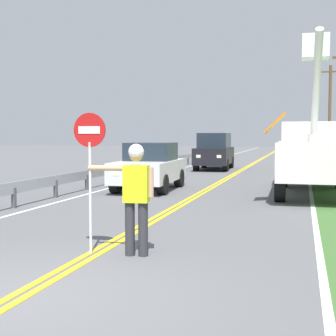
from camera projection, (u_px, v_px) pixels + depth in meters
ground_plane at (13, 300)px, 5.74m from camera, size 160.00×160.00×0.00m
centerline_yellow_left at (234, 173)px, 24.98m from camera, size 0.11×110.00×0.01m
centerline_yellow_right at (238, 173)px, 24.93m from camera, size 0.11×110.00×0.01m
edge_line_right at (308, 175)px, 23.98m from camera, size 0.12×110.00×0.01m
edge_line_left at (169, 172)px, 25.92m from camera, size 0.12×110.00×0.01m
flagger_worker at (136, 192)px, 7.80m from camera, size 1.08×0.28×1.83m
stop_sign_paddle at (90, 151)px, 7.88m from camera, size 0.56×0.04×2.33m
utility_bucket_truck at (314, 152)px, 16.37m from camera, size 2.67×6.84×5.41m
oncoming_sedan_nearest at (150, 167)px, 17.34m from camera, size 2.03×4.16×1.70m
oncoming_suv_second at (214, 151)px, 27.80m from camera, size 2.07×4.68×2.10m
utility_pole_far at (330, 109)px, 46.28m from camera, size 1.80×0.28×8.66m
guardrail_left_shoulder at (121, 169)px, 20.68m from camera, size 0.10×32.00×0.71m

